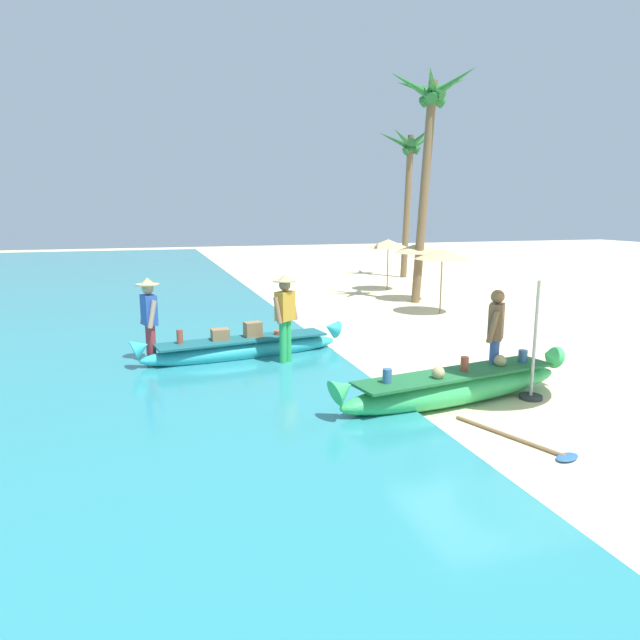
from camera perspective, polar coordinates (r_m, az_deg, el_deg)
ground_plane at (r=10.01m, az=16.29°, el=-6.70°), size 80.00×80.00×0.00m
boat_green_foreground at (r=9.06m, az=13.62°, el=-6.54°), size 4.43×1.33×0.77m
boat_cyan_midground at (r=11.38m, az=-7.75°, el=-2.81°), size 4.35×1.27×0.76m
person_vendor_hatted at (r=10.71m, az=-3.54°, el=0.65°), size 0.56×0.48×1.80m
person_tourist_customer at (r=9.64m, az=17.29°, el=-1.44°), size 0.51×0.55×1.71m
person_vendor_assistant at (r=11.21m, az=-16.87°, el=0.41°), size 0.44×0.58×1.73m
patio_umbrella_large at (r=9.30m, az=21.40°, el=5.43°), size 2.33×2.33×2.36m
parasol_row_0 at (r=16.70m, az=12.25°, el=6.57°), size 1.60×1.60×1.91m
parasol_row_1 at (r=19.07m, az=9.80°, el=7.18°), size 1.60×1.60×1.91m
parasol_row_2 at (r=21.46m, az=6.90°, el=7.67°), size 1.60×1.60×1.91m
palm_tree_tall_inland at (r=25.86m, az=9.01°, el=15.62°), size 2.68×2.72×6.50m
palm_tree_leaning_seaward at (r=18.92m, az=11.05°, el=19.37°), size 2.64×2.71×7.23m
paddle at (r=7.90m, az=20.12°, el=-11.51°), size 0.80×1.75×0.05m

